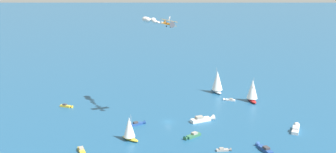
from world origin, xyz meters
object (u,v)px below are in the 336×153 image
Objects in this scene: motorboat_outer_ring_e at (296,129)px; biplane_lead at (168,24)px; motorboat_outer_ring_a at (82,152)px; motorboat_outer_ring_d at (224,150)px; motorboat_far_port at (192,136)px; motorboat_near_centre at (229,100)px; motorboat_outer_ring_b at (204,119)px; motorboat_inshore at (67,106)px; sailboat_outer_ring_f at (217,82)px; wingwalker_lead at (170,18)px; sailboat_outer_ring_c at (252,90)px; motorboat_far_stbd at (263,148)px; motorboat_trailing at (138,123)px; sailboat_offshore at (129,128)px.

motorboat_outer_ring_e is 1.32× the size of biplane_lead.
motorboat_outer_ring_d is at bearing 177.82° from motorboat_outer_ring_a.
motorboat_near_centre is at bearing -119.29° from motorboat_far_port.
motorboat_far_port is 1.01× the size of motorboat_outer_ring_a.
motorboat_outer_ring_b is 1.51× the size of biplane_lead.
motorboat_outer_ring_a is at bearing 105.83° from motorboat_inshore.
wingwalker_lead is at bearing 55.00° from sailboat_outer_ring_f.
motorboat_outer_ring_e is (-80.96, -14.21, 0.20)m from motorboat_outer_ring_a.
motorboat_outer_ring_a is at bearing 48.25° from sailboat_outer_ring_f.
motorboat_inshore is at bearing 1.38° from sailboat_outer_ring_c.
motorboat_far_stbd is at bearing 178.15° from motorboat_outer_ring_a.
wingwalker_lead is at bearing -43.73° from motorboat_far_stbd.
motorboat_far_stbd reaches higher than motorboat_outer_ring_a.
wingwalker_lead is (30.61, -29.29, 42.44)m from motorboat_far_stbd.
motorboat_near_centre is 0.60× the size of motorboat_outer_ring_e.
motorboat_far_stbd is 59.97m from wingwalker_lead.
motorboat_far_stbd is 0.86× the size of motorboat_outer_ring_e.
motorboat_outer_ring_e is at bearing 113.98° from motorboat_near_centre.
motorboat_trailing is (-33.24, 24.53, 0.01)m from motorboat_inshore.
sailboat_offshore is 1.05× the size of motorboat_outer_ring_e.
motorboat_outer_ring_b is at bearing -61.01° from motorboat_far_stbd.
biplane_lead is (-12.45, -2.05, 40.43)m from motorboat_trailing.
motorboat_outer_ring_e reaches higher than motorboat_inshore.
biplane_lead is at bearing -14.62° from motorboat_outer_ring_e.
motorboat_outer_ring_a is 82.20m from motorboat_outer_ring_e.
biplane_lead is (31.77, 26.59, 40.49)m from motorboat_near_centre.
motorboat_trailing is 0.49× the size of sailboat_outer_ring_f.
motorboat_outer_ring_e is (-6.62, 37.47, -4.88)m from sailboat_outer_ring_c.
motorboat_far_port is 1.13× the size of motorboat_inshore.
motorboat_far_stbd is at bearing 136.27° from wingwalker_lead.
sailboat_offshore reaches higher than motorboat_inshore.
sailboat_offshore is 72.70m from sailboat_outer_ring_f.
sailboat_offshore reaches higher than motorboat_far_stbd.
sailboat_outer_ring_c is (-10.93, 1.99, 5.18)m from motorboat_near_centre.
motorboat_outer_ring_a is (39.09, 10.33, -0.05)m from motorboat_far_port.
motorboat_far_stbd is 1.14× the size of biplane_lead.
motorboat_inshore is 64.59m from motorboat_outer_ring_b.
motorboat_near_centre is 31.43m from motorboat_outer_ring_b.
motorboat_near_centre is at bearing -176.96° from motorboat_inshore.
motorboat_inshore is at bearing -39.23° from motorboat_outer_ring_d.
biplane_lead reaches higher than motorboat_far_port.
motorboat_trailing is 0.90× the size of biplane_lead.
wingwalker_lead is at bearing -132.91° from sailboat_offshore.
sailboat_outer_ring_f is 60.61m from biplane_lead.
sailboat_offshore reaches higher than motorboat_outer_ring_e.
sailboat_outer_ring_c is 1.28× the size of motorboat_outer_ring_e.
motorboat_far_stbd is 0.82× the size of sailboat_offshore.
biplane_lead reaches higher than motorboat_outer_ring_e.
sailboat_outer_ring_f is (-44.32, -57.61, 1.43)m from sailboat_offshore.
sailboat_outer_ring_c is (-55.15, -26.65, 5.12)m from motorboat_trailing.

